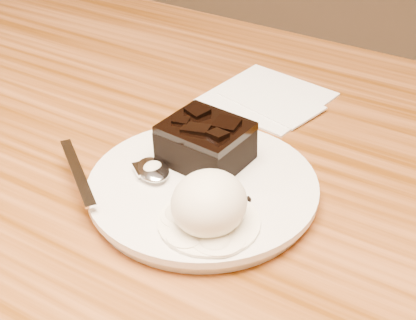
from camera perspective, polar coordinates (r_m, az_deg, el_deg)
The scene contains 8 objects.
plate at distance 0.62m, azimuth -0.48°, elevation -2.75°, with size 0.23×0.23×0.02m, color white.
brownie at distance 0.64m, azimuth -0.21°, elevation 1.35°, with size 0.08×0.07×0.04m, color black.
ice_cream_scoop at distance 0.55m, azimuth 0.10°, elevation -3.97°, with size 0.07×0.07×0.06m, color #F0E9CF.
melt_puddle at distance 0.57m, azimuth 0.10°, elevation -5.78°, with size 0.09×0.09×0.00m, color white.
spoon at distance 0.63m, azimuth -5.11°, elevation -1.01°, with size 0.03×0.18×0.01m, color silver, non-canonical shape.
napkin at distance 0.81m, azimuth 5.47°, elevation 5.83°, with size 0.14×0.14×0.01m, color white.
crumb_a at distance 0.59m, azimuth 3.63°, elevation -3.66°, with size 0.01×0.01×0.00m, color black.
crumb_b at distance 0.56m, azimuth 1.14°, elevation -6.41°, with size 0.01×0.01×0.00m, color black.
Camera 1 is at (0.38, -0.46, 1.14)m, focal length 53.57 mm.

